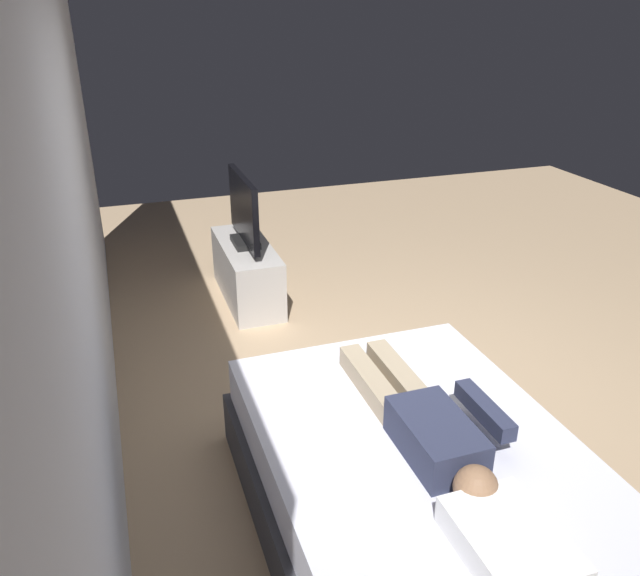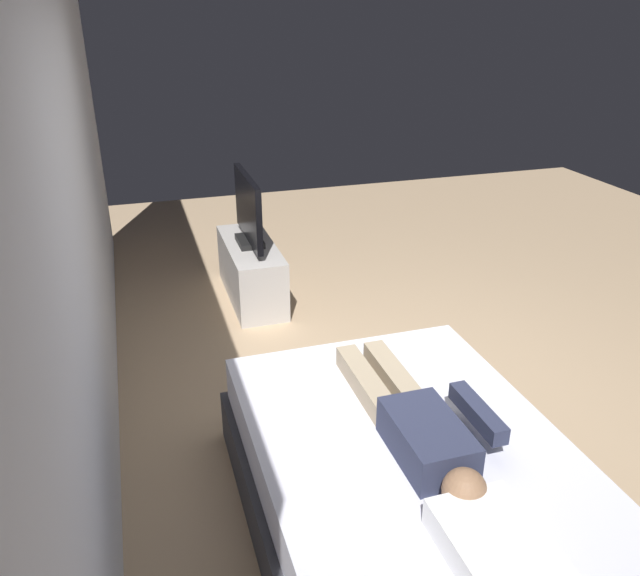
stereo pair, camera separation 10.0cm
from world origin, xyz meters
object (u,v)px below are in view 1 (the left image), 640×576
Objects in this scene: bed at (416,487)px; pillow at (510,544)px; tv_stand at (247,272)px; remote at (482,399)px; tv at (244,212)px; person at (425,421)px.

pillow reaches higher than bed.
remote is at bearing -166.93° from tv_stand.
tv_stand is at bearing 2.92° from pillow.
bed is 2.30× the size of tv.
tv reaches higher than bed.
pillow is 0.55× the size of tv.
person is at bearing -2.58° from pillow.
pillow is (-0.69, 0.00, 0.34)m from bed.
remote is (0.15, -0.40, -0.07)m from person.
pillow is at bearing -177.08° from tv.
remote is at bearing -166.93° from tv.
tv is at bearing 0.00° from tv_stand.
pillow is 0.38× the size of person.
person is 1.43× the size of tv.
tv_stand is at bearing 0.00° from tv.
bed is 2.84m from tv_stand.
pillow is at bearing 180.00° from bed.
tv reaches higher than pillow.
pillow is at bearing 153.33° from remote.
tv_stand is (2.81, 0.21, -0.37)m from person.
tv is at bearing 2.92° from pillow.
remote reaches higher than tv_stand.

